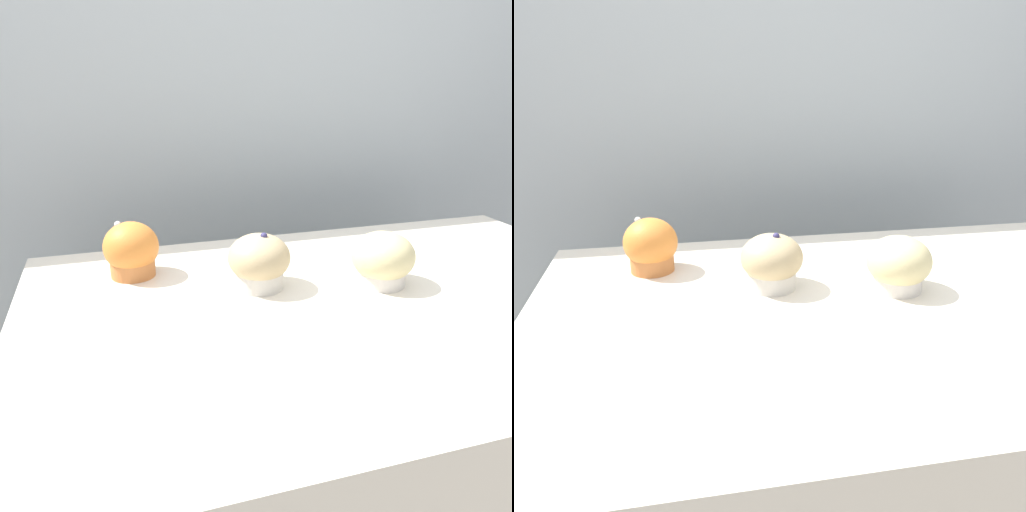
{
  "view_description": "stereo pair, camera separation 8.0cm",
  "coord_description": "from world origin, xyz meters",
  "views": [
    {
      "loc": [
        -0.34,
        -0.62,
        1.29
      ],
      "look_at": [
        -0.13,
        0.1,
        1.0
      ],
      "focal_mm": 35.0,
      "sensor_mm": 36.0,
      "label": 1
    },
    {
      "loc": [
        -0.26,
        -0.63,
        1.29
      ],
      "look_at": [
        -0.13,
        0.1,
        1.0
      ],
      "focal_mm": 35.0,
      "sensor_mm": 36.0,
      "label": 2
    }
  ],
  "objects": [
    {
      "name": "wall_back",
      "position": [
        0.0,
        0.6,
        0.9
      ],
      "size": [
        3.2,
        0.1,
        1.8
      ],
      "primitive_type": "cube",
      "color": "#A8B2B7",
      "rests_on": "ground"
    },
    {
      "name": "muffin_front_center",
      "position": [
        -0.32,
        0.18,
        1.0
      ],
      "size": [
        0.09,
        0.09,
        0.09
      ],
      "color": "#CE793F",
      "rests_on": "display_counter"
    },
    {
      "name": "muffin_back_right",
      "position": [
        -0.13,
        0.08,
        1.0
      ],
      "size": [
        0.1,
        0.1,
        0.09
      ],
      "color": "silver",
      "rests_on": "display_counter"
    },
    {
      "name": "muffin_back_left",
      "position": [
        0.06,
        0.03,
        1.0
      ],
      "size": [
        0.1,
        0.1,
        0.09
      ],
      "color": "white",
      "rests_on": "display_counter"
    }
  ]
}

